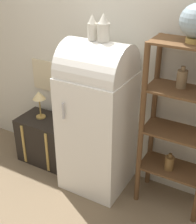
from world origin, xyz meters
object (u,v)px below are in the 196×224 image
at_px(suitcase_trunk, 47,140).
at_px(globe, 196,21).
at_px(vase_center, 104,28).
at_px(desk_lamp, 39,97).
at_px(vase_left, 92,28).
at_px(refrigerator, 97,115).

height_order(suitcase_trunk, globe, globe).
relative_size(vase_center, desk_lamp, 0.74).
relative_size(globe, vase_left, 1.31).
bearing_deg(globe, desk_lamp, -179.22).
bearing_deg(refrigerator, globe, 7.04).
xyz_separation_m(vase_center, desk_lamp, (-0.86, 0.07, -0.88)).
bearing_deg(desk_lamp, refrigerator, -5.55).
distance_m(vase_left, desk_lamp, 1.15).
bearing_deg(refrigerator, desk_lamp, 174.45).
bearing_deg(suitcase_trunk, globe, 1.61).
xyz_separation_m(suitcase_trunk, vase_left, (0.68, -0.06, 1.40)).
bearing_deg(suitcase_trunk, vase_center, -3.87).
relative_size(globe, vase_center, 1.22).
distance_m(vase_left, vase_center, 0.11).
xyz_separation_m(refrigerator, vase_left, (-0.05, -0.00, 0.85)).
xyz_separation_m(refrigerator, globe, (0.80, 0.10, 0.98)).
xyz_separation_m(suitcase_trunk, desk_lamp, (-0.07, 0.02, 0.53)).
relative_size(suitcase_trunk, desk_lamp, 1.89).
height_order(globe, desk_lamp, globe).
distance_m(refrigerator, globe, 1.27).
distance_m(refrigerator, vase_left, 0.85).
distance_m(suitcase_trunk, globe, 2.16).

